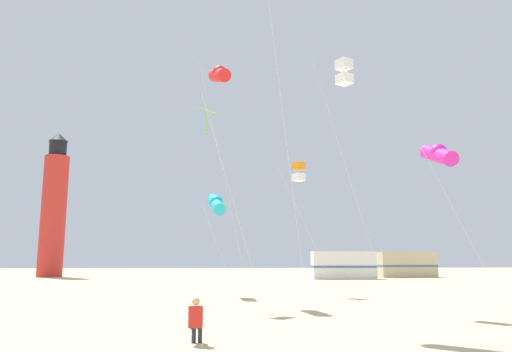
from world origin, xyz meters
TOP-DOWN VIEW (x-y plane):
  - kite_flyer_standing at (-0.18, 5.31)m, footprint 0.36×0.52m
  - kite_tube_cyan at (0.21, 20.77)m, footprint 2.03×2.58m
  - kite_tube_magenta at (10.40, 13.83)m, footprint 3.29×2.96m
  - kite_box_orange at (5.17, 21.50)m, footprint 3.44×2.31m
  - kite_tube_scarlet at (0.30, 17.19)m, footprint 2.65×2.93m
  - kite_box_white at (5.95, 13.26)m, footprint 2.79×2.08m
  - kite_diamond_lime at (-0.17, 14.38)m, footprint 3.24×3.24m
  - lighthouse_distant at (-18.77, 50.59)m, footprint 2.80×2.80m
  - rv_van_white at (13.20, 42.67)m, footprint 6.54×2.64m
  - rv_van_tan at (21.41, 46.64)m, footprint 6.58×2.75m

SIDE VIEW (x-z plane):
  - kite_flyer_standing at x=-0.18m, z-range 0.03..1.19m
  - rv_van_white at x=13.20m, z-range -0.01..2.79m
  - rv_van_tan at x=21.41m, z-range -0.01..2.79m
  - kite_tube_cyan at x=0.21m, z-range 2.27..8.20m
  - kite_tube_magenta at x=10.40m, z-range 3.06..10.59m
  - kite_box_orange at x=5.17m, z-range 3.36..11.24m
  - lighthouse_distant at x=-18.77m, z-range -0.56..16.24m
  - kite_diamond_lime at x=-0.17m, z-range 3.96..13.03m
  - kite_box_white at x=5.95m, z-range 4.91..15.94m
  - kite_tube_scarlet at x=0.30m, z-range 5.49..17.88m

